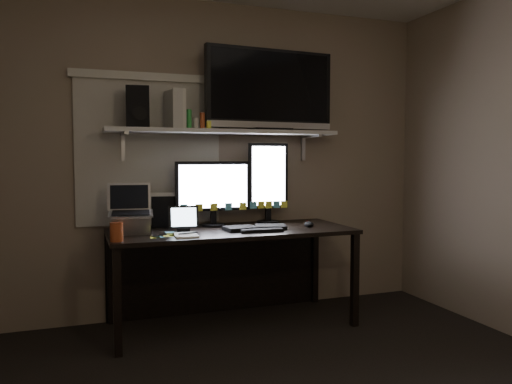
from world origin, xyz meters
name	(u,v)px	position (x,y,z in m)	size (l,w,h in m)	color
back_wall	(218,159)	(0.00, 1.80, 1.25)	(3.60, 3.60, 0.00)	#836E5E
window_blinds	(150,153)	(-0.55, 1.79, 1.30)	(1.10, 0.02, 1.10)	beige
desk	(227,250)	(0.00, 1.55, 0.55)	(1.80, 0.75, 0.73)	black
wall_shelf	(224,132)	(0.00, 1.62, 1.46)	(1.80, 0.35, 0.03)	beige
monitor_landscape	(213,193)	(-0.09, 1.63, 0.99)	(0.59, 0.06, 0.52)	black
monitor_portrait	(268,182)	(0.38, 1.66, 1.06)	(0.33, 0.06, 0.67)	black
keyboard	(256,228)	(0.16, 1.34, 0.74)	(0.48, 0.19, 0.03)	black
mouse	(309,224)	(0.60, 1.35, 0.75)	(0.07, 0.11, 0.04)	black
notepad	(186,235)	(-0.39, 1.22, 0.74)	(0.15, 0.21, 0.01)	white
tablet	(183,219)	(-0.36, 1.43, 0.82)	(0.21, 0.09, 0.19)	black
file_sorter	(165,210)	(-0.45, 1.71, 0.86)	(0.20, 0.09, 0.26)	black
laptop	(131,209)	(-0.73, 1.47, 0.90)	(0.31, 0.25, 0.34)	#AEAFB3
cup	(117,232)	(-0.85, 1.15, 0.79)	(0.08, 0.08, 0.12)	#963A1B
sticky_notes	(170,234)	(-0.48, 1.31, 0.73)	(0.28, 0.21, 0.00)	#ECED40
tv	(270,90)	(0.39, 1.64, 1.80)	(1.08, 0.19, 0.65)	black
game_console	(175,110)	(-0.38, 1.65, 1.63)	(0.08, 0.25, 0.29)	#B9B5A7
speaker	(138,108)	(-0.65, 1.63, 1.63)	(0.16, 0.20, 0.30)	black
bottles	(192,119)	(-0.26, 1.56, 1.55)	(0.23, 0.05, 0.15)	#A50F0C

